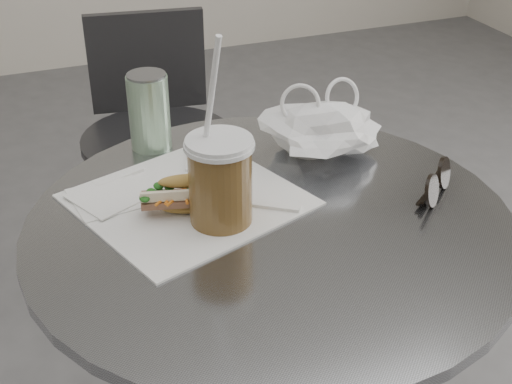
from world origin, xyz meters
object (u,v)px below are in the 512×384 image
object	(u,v)px
iced_coffee	(220,180)
sunglasses	(436,184)
cafe_table	(269,351)
drink_can	(149,111)
chair_far	(160,177)
banh_mi	(189,195)

from	to	relation	value
iced_coffee	sunglasses	world-z (taller)	iced_coffee
cafe_table	drink_can	bearing A→B (deg)	109.70
drink_can	chair_far	bearing A→B (deg)	76.53
sunglasses	drink_can	size ratio (longest dim) A/B	0.75
chair_far	banh_mi	size ratio (longest dim) A/B	3.99
iced_coffee	banh_mi	bearing A→B (deg)	131.20
cafe_table	iced_coffee	world-z (taller)	iced_coffee
chair_far	banh_mi	bearing A→B (deg)	88.85
cafe_table	sunglasses	bearing A→B (deg)	-6.32
cafe_table	iced_coffee	xyz separation A→B (m)	(-0.07, 0.02, 0.35)
iced_coffee	drink_can	xyz separation A→B (m)	(-0.04, 0.29, -0.00)
iced_coffee	drink_can	bearing A→B (deg)	97.27
sunglasses	cafe_table	bearing A→B (deg)	133.92
chair_far	sunglasses	distance (m)	1.03
cafe_table	sunglasses	size ratio (longest dim) A/B	7.14
sunglasses	drink_can	xyz separation A→B (m)	(-0.39, 0.34, 0.05)
banh_mi	sunglasses	bearing A→B (deg)	0.89
chair_far	iced_coffee	distance (m)	0.98
iced_coffee	cafe_table	bearing A→B (deg)	-15.62
banh_mi	chair_far	bearing A→B (deg)	94.96
sunglasses	banh_mi	bearing A→B (deg)	126.67
banh_mi	iced_coffee	bearing A→B (deg)	-34.34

